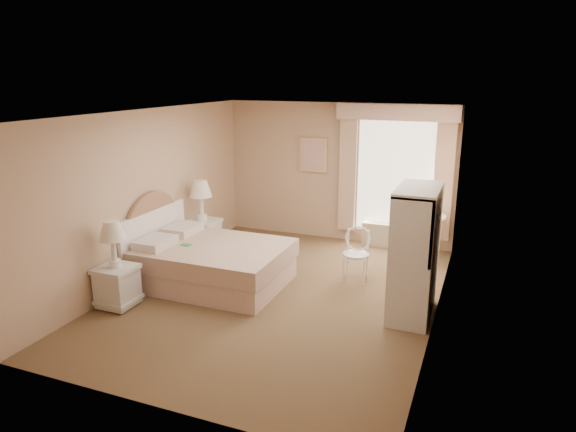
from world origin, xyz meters
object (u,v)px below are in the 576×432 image
at_px(bed, 208,261).
at_px(round_table, 424,228).
at_px(cafe_chair, 357,249).
at_px(nightstand_near, 116,275).
at_px(armoire, 415,263).
at_px(nightstand_far, 202,228).

xyz_separation_m(bed, round_table, (2.77, 2.40, 0.14)).
bearing_deg(bed, cafe_chair, 25.44).
distance_m(bed, nightstand_near, 1.34).
bearing_deg(round_table, cafe_chair, -118.61).
bearing_deg(armoire, nightstand_far, 164.99).
bearing_deg(bed, nightstand_far, 124.45).
xyz_separation_m(nightstand_far, cafe_chair, (2.69, -0.10, -0.01)).
distance_m(nightstand_near, round_table, 4.97).
relative_size(bed, cafe_chair, 2.58).
distance_m(round_table, cafe_chair, 1.66).
relative_size(bed, round_table, 2.93).
distance_m(bed, armoire, 2.96).
xyz_separation_m(bed, nightstand_far, (-0.72, 1.04, 0.14)).
bearing_deg(nightstand_far, nightstand_near, -90.00).
xyz_separation_m(nightstand_near, round_table, (3.49, 3.53, 0.04)).
xyz_separation_m(nightstand_far, round_table, (3.49, 1.36, -0.01)).
height_order(cafe_chair, armoire, armoire).
xyz_separation_m(nightstand_near, nightstand_far, (0.00, 2.18, 0.04)).
bearing_deg(nightstand_near, cafe_chair, 37.59).
relative_size(round_table, armoire, 0.43).
distance_m(nightstand_near, armoire, 3.85).
xyz_separation_m(cafe_chair, armoire, (0.96, -0.88, 0.22)).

